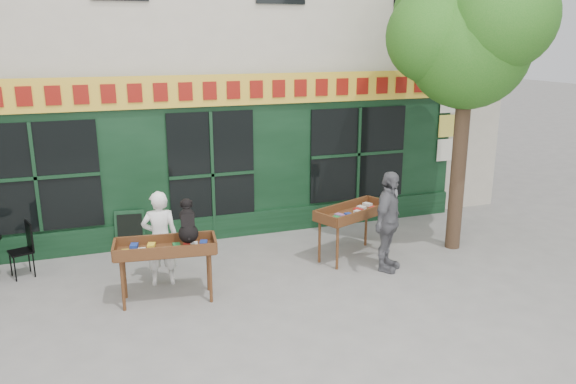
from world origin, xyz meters
The scene contains 9 objects.
ground centered at (0.00, 0.00, 0.00)m, with size 80.00×80.00×0.00m, color slate.
street_tree centered at (4.34, 0.36, 4.11)m, with size 3.05×2.90×5.60m.
book_cart_center centered at (-1.28, -0.17, 0.82)m, with size 1.56×0.80×0.99m.
dog centered at (-0.93, -0.22, 1.29)m, with size 0.34×0.60×0.60m, color black, non-canonical shape.
woman centered at (-1.28, 0.48, 0.80)m, with size 0.58×0.38×1.60m, color white.
book_cart_right centered at (2.22, 0.50, 0.82)m, with size 1.62×1.15×0.99m.
man_right centered at (2.52, -0.25, 0.89)m, with size 1.04×0.43×1.78m, color #5A5A5F.
bistro_chair_right centered at (-3.42, 1.60, 0.56)m, with size 0.46×0.46×0.95m.
chalkboard centered at (-1.65, 2.19, 0.40)m, with size 0.58×0.26×0.79m.
Camera 1 is at (-2.21, -8.37, 3.95)m, focal length 35.00 mm.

